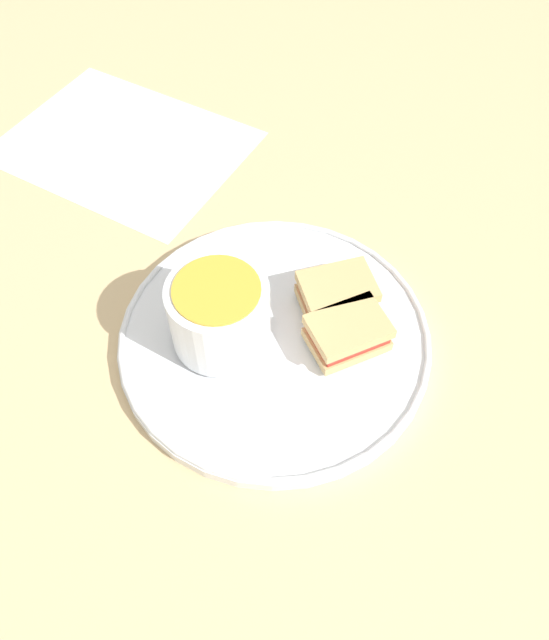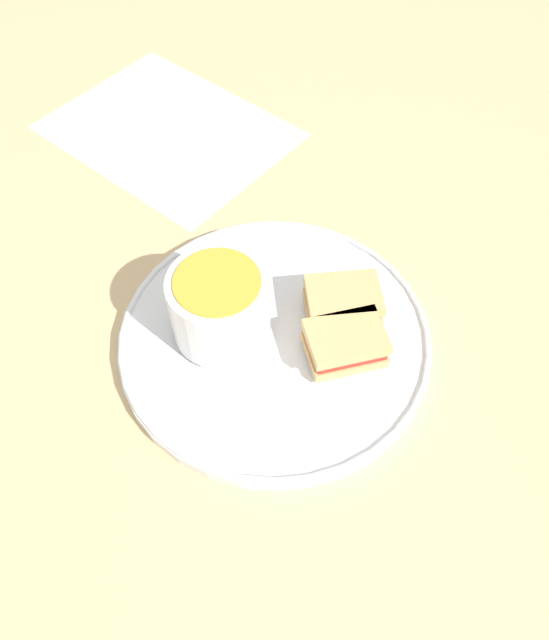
% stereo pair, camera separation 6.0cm
% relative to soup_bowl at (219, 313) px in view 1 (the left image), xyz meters
% --- Properties ---
extents(ground_plane, '(2.40, 2.40, 0.00)m').
position_rel_soup_bowl_xyz_m(ground_plane, '(-0.04, 0.03, -0.05)').
color(ground_plane, '#D1B27F').
extents(plate, '(0.31, 0.31, 0.02)m').
position_rel_soup_bowl_xyz_m(plate, '(-0.04, 0.03, -0.05)').
color(plate, white).
rests_on(plate, ground_plane).
extents(soup_bowl, '(0.10, 0.10, 0.07)m').
position_rel_soup_bowl_xyz_m(soup_bowl, '(0.00, 0.00, 0.00)').
color(soup_bowl, white).
rests_on(soup_bowl, plate).
extents(spoon, '(0.11, 0.06, 0.01)m').
position_rel_soup_bowl_xyz_m(spoon, '(-0.02, -0.07, -0.03)').
color(spoon, silver).
rests_on(spoon, plate).
extents(sandwich_half_near, '(0.09, 0.07, 0.03)m').
position_rel_soup_bowl_xyz_m(sandwich_half_near, '(-0.08, 0.09, -0.02)').
color(sandwich_half_near, tan).
rests_on(sandwich_half_near, plate).
extents(sandwich_half_far, '(0.09, 0.08, 0.03)m').
position_rel_soup_bowl_xyz_m(sandwich_half_far, '(-0.11, 0.05, -0.02)').
color(sandwich_half_far, tan).
rests_on(sandwich_half_far, plate).
extents(menu_sheet, '(0.30, 0.35, 0.00)m').
position_rel_soup_bowl_xyz_m(menu_sheet, '(-0.11, -0.32, -0.05)').
color(menu_sheet, white).
rests_on(menu_sheet, ground_plane).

